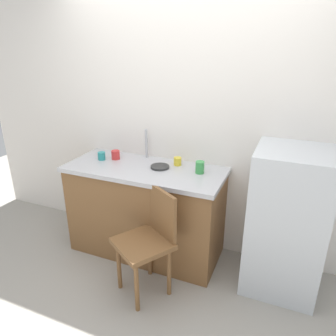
{
  "coord_description": "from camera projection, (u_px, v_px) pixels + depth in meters",
  "views": [
    {
      "loc": [
        0.92,
        -1.72,
        1.95
      ],
      "look_at": [
        -0.04,
        0.6,
        0.94
      ],
      "focal_mm": 33.46,
      "sensor_mm": 36.0,
      "label": 1
    }
  ],
  "objects": [
    {
      "name": "countertop",
      "position": [
        145.0,
        169.0,
        2.86
      ],
      "size": [
        1.46,
        0.64,
        0.04
      ],
      "primitive_type": "cube",
      "color": "#B7B7BC",
      "rests_on": "cabinet_base"
    },
    {
      "name": "cabinet_base",
      "position": [
        146.0,
        212.0,
        3.03
      ],
      "size": [
        1.42,
        0.6,
        0.85
      ],
      "primitive_type": "cube",
      "color": "brown",
      "rests_on": "ground_plane"
    },
    {
      "name": "cup_red",
      "position": [
        116.0,
        155.0,
        3.04
      ],
      "size": [
        0.08,
        0.08,
        0.09
      ],
      "primitive_type": "cylinder",
      "color": "red",
      "rests_on": "countertop"
    },
    {
      "name": "back_wall",
      "position": [
        189.0,
        127.0,
        2.93
      ],
      "size": [
        4.8,
        0.1,
        2.44
      ],
      "primitive_type": "cube",
      "color": "white",
      "rests_on": "ground_plane"
    },
    {
      "name": "ground_plane",
      "position": [
        145.0,
        303.0,
        2.52
      ],
      "size": [
        8.0,
        8.0,
        0.0
      ],
      "primitive_type": "plane",
      "color": "#9E998E"
    },
    {
      "name": "cup_green",
      "position": [
        200.0,
        167.0,
        2.71
      ],
      "size": [
        0.08,
        0.08,
        0.11
      ],
      "primitive_type": "cylinder",
      "color": "green",
      "rests_on": "countertop"
    },
    {
      "name": "faucet",
      "position": [
        146.0,
        143.0,
        3.05
      ],
      "size": [
        0.02,
        0.02,
        0.29
      ],
      "primitive_type": "cylinder",
      "color": "#B7B7BC",
      "rests_on": "countertop"
    },
    {
      "name": "refrigerator",
      "position": [
        286.0,
        222.0,
        2.52
      ],
      "size": [
        0.58,
        0.58,
        1.22
      ],
      "primitive_type": "cube",
      "color": "silver",
      "rests_on": "ground_plane"
    },
    {
      "name": "cup_yellow",
      "position": [
        178.0,
        161.0,
        2.89
      ],
      "size": [
        0.07,
        0.07,
        0.07
      ],
      "primitive_type": "cylinder",
      "color": "yellow",
      "rests_on": "countertop"
    },
    {
      "name": "chair",
      "position": [
        149.0,
        238.0,
        2.5
      ],
      "size": [
        0.55,
        0.55,
        0.89
      ],
      "rotation": [
        0.0,
        0.0,
        -0.57
      ],
      "color": "brown",
      "rests_on": "ground_plane"
    },
    {
      "name": "cup_teal",
      "position": [
        102.0,
        156.0,
        3.03
      ],
      "size": [
        0.07,
        0.07,
        0.08
      ],
      "primitive_type": "cylinder",
      "color": "teal",
      "rests_on": "countertop"
    },
    {
      "name": "hotplate",
      "position": [
        160.0,
        167.0,
        2.84
      ],
      "size": [
        0.17,
        0.17,
        0.02
      ],
      "primitive_type": "cylinder",
      "color": "#2D2D2D",
      "rests_on": "countertop"
    }
  ]
}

